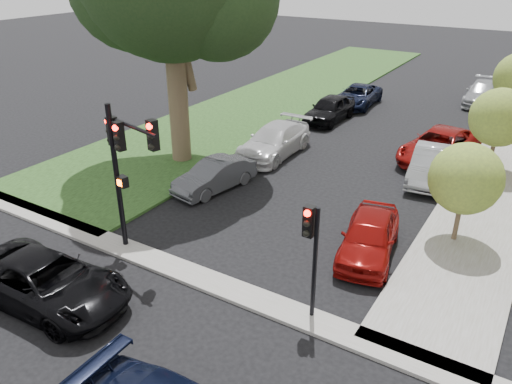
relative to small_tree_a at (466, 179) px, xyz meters
The scene contains 16 objects.
ground 11.05m from the small_tree_a, 125.18° to the right, with size 140.00×140.00×0.00m, color black.
grass_strip 21.64m from the small_tree_a, 134.99° to the left, with size 8.00×44.00×0.12m, color #1C3113.
sidewalk_cross 9.52m from the small_tree_a, 132.38° to the right, with size 60.00×1.00×0.12m, color gray.
small_tree_a is the anchor object (origin of this frame).
small_tree_b 7.62m from the small_tree_a, 90.00° to the left, with size 2.72×2.72×4.09m.
traffic_signal_main 11.67m from the small_tree_a, 145.61° to the right, with size 2.59×0.75×5.28m.
traffic_signal_secondary 7.13m from the small_tree_a, 112.22° to the right, with size 0.45×0.36×3.61m.
car_cross_near 14.08m from the small_tree_a, 133.66° to the right, with size 2.48×5.39×1.50m, color black.
car_parked_0 3.89m from the small_tree_a, 133.66° to the right, with size 1.77×4.40×1.50m, color maroon.
car_parked_1 5.86m from the small_tree_a, 113.33° to the left, with size 1.62×4.64×1.53m, color #999BA0.
car_parked_2 8.35m from the small_tree_a, 107.49° to the left, with size 2.61×5.65×1.57m, color maroon.
car_parked_4 20.53m from the small_tree_a, 96.88° to the left, with size 2.15×5.28×1.53m, color #999BA0.
car_parked_5 10.31m from the small_tree_a, behind, with size 1.43×4.09×1.35m, color #3F4247.
car_parked_6 10.91m from the small_tree_a, 157.53° to the left, with size 2.19×5.40×1.57m, color silver.
car_parked_7 14.93m from the small_tree_a, 131.97° to the left, with size 1.88×4.67×1.59m, color black.
car_parked_8 18.20m from the small_tree_a, 122.51° to the left, with size 2.33×5.05×1.40m, color black.
Camera 1 is at (8.29, -8.44, 9.57)m, focal length 35.00 mm.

